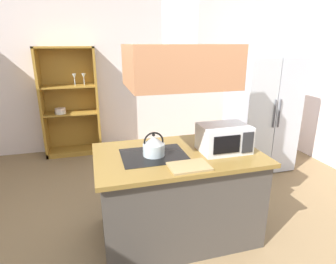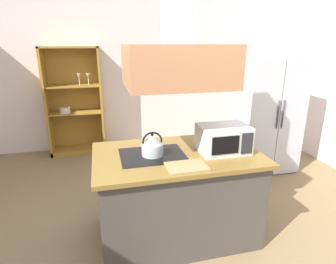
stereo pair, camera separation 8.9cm
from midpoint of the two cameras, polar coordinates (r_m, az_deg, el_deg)
The scene contains 9 objects.
ground_plane at distance 3.01m, azimuth 0.36°, elevation -21.37°, with size 7.80×7.80×0.00m, color olive.
wall_back at distance 5.31m, azimuth -8.82°, elevation 11.68°, with size 6.00×0.12×2.70m, color silver.
kitchen_island at distance 2.85m, azimuth 1.03°, elevation -12.63°, with size 1.57×0.97×0.90m.
range_hood at distance 2.46m, azimuth 1.22°, elevation 15.74°, with size 0.90×0.70×1.17m.
refrigerator at distance 4.51m, azimuth 17.93°, elevation 3.71°, with size 0.90×0.77×1.73m.
dish_cabinet at distance 5.15m, azimuth -19.80°, elevation 4.69°, with size 0.94×0.40×1.85m.
kettle at distance 2.57m, azimuth -3.94°, elevation -2.84°, with size 0.20×0.20×0.23m.
cutting_board at distance 2.36m, azimuth 3.28°, elevation -7.06°, with size 0.34×0.24×0.02m, color tan.
microwave at distance 2.70m, azimuth 10.46°, elevation -1.25°, with size 0.46×0.35×0.26m.
Camera 1 is at (-0.69, -2.23, 1.90)m, focal length 29.70 mm.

